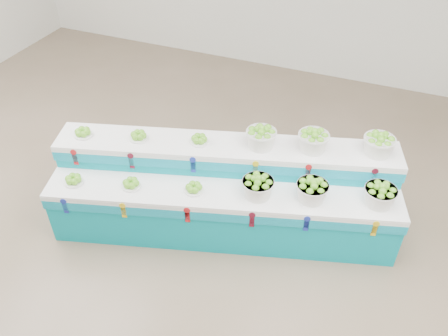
{
  "coord_description": "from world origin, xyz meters",
  "views": [
    {
      "loc": [
        2.12,
        -2.89,
        4.12
      ],
      "look_at": [
        0.64,
        0.77,
        0.87
      ],
      "focal_mm": 37.04,
      "sensor_mm": 36.0,
      "label": 1
    }
  ],
  "objects_px": {
    "basket_upper_right": "(379,144)",
    "basket_lower_left": "(258,187)",
    "plate_upper_mid": "(139,135)",
    "display_stand": "(224,192)"
  },
  "relations": [
    {
      "from": "plate_upper_mid",
      "to": "basket_upper_right",
      "type": "distance_m",
      "value": 2.67
    },
    {
      "from": "basket_lower_left",
      "to": "plate_upper_mid",
      "type": "xyz_separation_m",
      "value": [
        -1.47,
        0.08,
        0.23
      ]
    },
    {
      "from": "basket_upper_right",
      "to": "plate_upper_mid",
      "type": "bearing_deg",
      "value": -163.8
    },
    {
      "from": "basket_lower_left",
      "to": "basket_upper_right",
      "type": "distance_m",
      "value": 1.4
    },
    {
      "from": "plate_upper_mid",
      "to": "basket_lower_left",
      "type": "bearing_deg",
      "value": -3.06
    },
    {
      "from": "basket_upper_right",
      "to": "basket_lower_left",
      "type": "bearing_deg",
      "value": -142.92
    },
    {
      "from": "basket_lower_left",
      "to": "basket_upper_right",
      "type": "relative_size",
      "value": 1.0
    },
    {
      "from": "display_stand",
      "to": "plate_upper_mid",
      "type": "relative_size",
      "value": 18.14
    },
    {
      "from": "basket_lower_left",
      "to": "display_stand",
      "type": "bearing_deg",
      "value": 164.09
    },
    {
      "from": "display_stand",
      "to": "basket_upper_right",
      "type": "bearing_deg",
      "value": 8.32
    }
  ]
}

